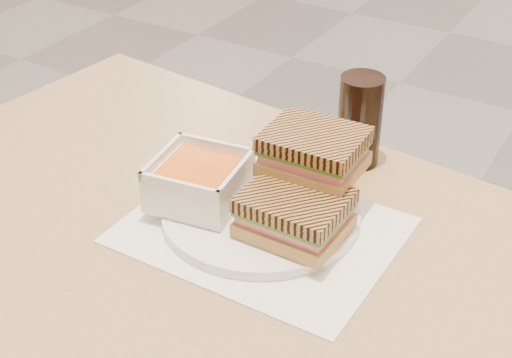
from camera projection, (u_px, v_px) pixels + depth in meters
The scene contains 7 objects.
main_table at pixel (254, 332), 0.98m from camera, with size 1.27×0.83×0.75m.
tray_liner at pixel (261, 230), 0.98m from camera, with size 0.34×0.27×0.00m.
plate at pixel (261, 213), 1.00m from camera, with size 0.26×0.26×0.01m.
soup_bowl at pixel (199, 182), 0.99m from camera, with size 0.13×0.13×0.06m.
panini_lower at pixel (294, 213), 0.93m from camera, with size 0.13×0.11×0.06m.
panini_upper at pixel (314, 151), 0.96m from camera, with size 0.13×0.11×0.06m.
cola_glass at pixel (360, 121), 1.09m from camera, with size 0.06×0.06×0.14m.
Camera 1 is at (0.42, -2.69, 1.34)m, focal length 52.63 mm.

